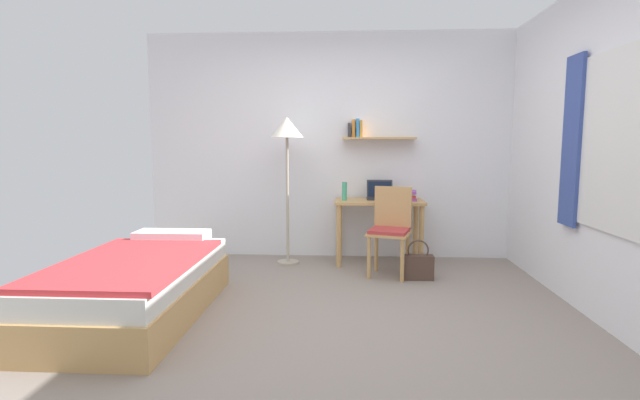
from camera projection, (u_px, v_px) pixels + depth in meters
ground_plane at (329, 317)px, 3.66m from camera, size 5.28×5.28×0.00m
wall_back at (336, 146)px, 5.51m from camera, size 4.40×0.27×2.60m
wall_right at (610, 148)px, 3.39m from camera, size 0.10×4.40×2.60m
bed at (139, 286)px, 3.64m from camera, size 0.95×1.84×0.54m
desk at (379, 213)px, 5.25m from camera, size 0.98×0.52×0.71m
desk_chair at (390, 227)px, 4.77m from camera, size 0.49×0.48×0.90m
standing_lamp at (287, 137)px, 5.12m from camera, size 0.36×0.36×1.62m
laptop at (380, 194)px, 5.31m from camera, size 0.30×0.22×0.21m
water_bottle at (345, 191)px, 5.18m from camera, size 0.06×0.06×0.20m
book_stack at (408, 195)px, 5.19m from camera, size 0.19×0.26×0.11m
handbag at (418, 266)px, 4.64m from camera, size 0.30×0.12×0.40m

